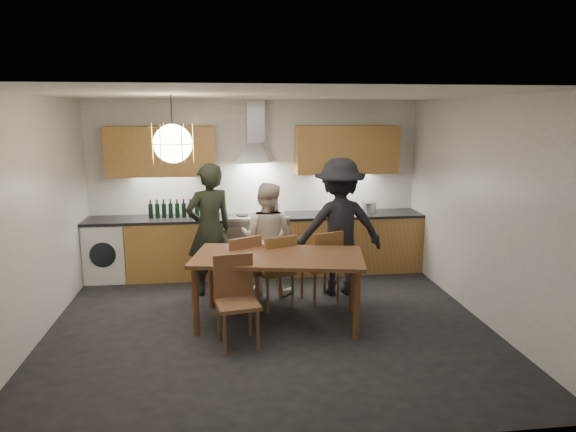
{
  "coord_description": "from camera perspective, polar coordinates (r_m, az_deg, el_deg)",
  "views": [
    {
      "loc": [
        -0.49,
        -5.56,
        2.43
      ],
      "look_at": [
        0.27,
        0.4,
        1.2
      ],
      "focal_mm": 32.0,
      "sensor_mm": 36.0,
      "label": 1
    }
  ],
  "objects": [
    {
      "name": "chair_back_right",
      "position": [
        6.59,
        3.97,
        -5.1
      ],
      "size": [
        0.55,
        0.55,
        0.95
      ],
      "rotation": [
        0.0,
        0.0,
        3.48
      ],
      "color": "brown",
      "rests_on": "ground"
    },
    {
      "name": "wall_fixtures",
      "position": [
        7.66,
        -3.58,
        7.37
      ],
      "size": [
        4.3,
        0.54,
        1.1
      ],
      "color": "tan",
      "rests_on": "ground"
    },
    {
      "name": "person_right",
      "position": [
        6.87,
        5.71,
        -1.22
      ],
      "size": [
        1.2,
        0.7,
        1.83
      ],
      "primitive_type": "imported",
      "rotation": [
        0.0,
        0.0,
        3.16
      ],
      "color": "black",
      "rests_on": "ground"
    },
    {
      "name": "person_mid",
      "position": [
        6.92,
        -2.37,
        -2.46
      ],
      "size": [
        0.9,
        0.81,
        1.51
      ],
      "primitive_type": "imported",
      "rotation": [
        0.0,
        0.0,
        2.74
      ],
      "color": "beige",
      "rests_on": "ground"
    },
    {
      "name": "chair_back_left",
      "position": [
        6.36,
        -5.14,
        -5.75
      ],
      "size": [
        0.57,
        0.57,
        0.95
      ],
      "rotation": [
        0.0,
        0.0,
        3.57
      ],
      "color": "brown",
      "rests_on": "ground"
    },
    {
      "name": "room_shell",
      "position": [
        5.63,
        -2.2,
        4.18
      ],
      "size": [
        5.02,
        4.52,
        2.61
      ],
      "color": "white",
      "rests_on": "ground"
    },
    {
      "name": "wine_bottles",
      "position": [
        7.69,
        -12.57,
        0.83
      ],
      "size": [
        0.73,
        0.06,
        0.27
      ],
      "color": "black",
      "rests_on": "counter_run"
    },
    {
      "name": "range_stove",
      "position": [
        7.78,
        -3.39,
        -3.26
      ],
      "size": [
        0.9,
        0.6,
        0.92
      ],
      "color": "silver",
      "rests_on": "ground"
    },
    {
      "name": "mixing_bowl",
      "position": [
        7.78,
        4.73,
        0.47
      ],
      "size": [
        0.34,
        0.34,
        0.08
      ],
      "primitive_type": "imported",
      "rotation": [
        0.0,
        0.0,
        -0.05
      ],
      "color": "silver",
      "rests_on": "counter_run"
    },
    {
      "name": "counter_run",
      "position": [
        7.78,
        -3.22,
        -3.19
      ],
      "size": [
        5.0,
        0.62,
        0.9
      ],
      "color": "tan",
      "rests_on": "ground"
    },
    {
      "name": "chair_back_mid",
      "position": [
        6.39,
        -1.21,
        -5.65
      ],
      "size": [
        0.55,
        0.55,
        0.94
      ],
      "rotation": [
        0.0,
        0.0,
        3.49
      ],
      "color": "brown",
      "rests_on": "ground"
    },
    {
      "name": "stock_pot",
      "position": [
        7.94,
        8.96,
        0.9
      ],
      "size": [
        0.28,
        0.28,
        0.16
      ],
      "primitive_type": "cylinder",
      "rotation": [
        0.0,
        0.0,
        -0.26
      ],
      "color": "silver",
      "rests_on": "counter_run"
    },
    {
      "name": "chair_front",
      "position": [
        5.5,
        -5.84,
        -8.58
      ],
      "size": [
        0.5,
        0.5,
        0.95
      ],
      "rotation": [
        0.0,
        0.0,
        0.18
      ],
      "color": "brown",
      "rests_on": "ground"
    },
    {
      "name": "person_left",
      "position": [
        6.91,
        -8.72,
        -1.49
      ],
      "size": [
        0.76,
        0.65,
        1.77
      ],
      "primitive_type": "imported",
      "rotation": [
        0.0,
        0.0,
        3.56
      ],
      "color": "black",
      "rests_on": "ground"
    },
    {
      "name": "dining_table",
      "position": [
        5.91,
        -1.07,
        -5.26
      ],
      "size": [
        2.08,
        1.32,
        0.81
      ],
      "rotation": [
        0.0,
        0.0,
        -0.19
      ],
      "color": "brown",
      "rests_on": "ground"
    },
    {
      "name": "ground",
      "position": [
        6.09,
        -2.07,
        -11.96
      ],
      "size": [
        5.0,
        5.0,
        0.0
      ],
      "primitive_type": "plane",
      "color": "black",
      "rests_on": "ground"
    },
    {
      "name": "pendant_lamp",
      "position": [
        5.5,
        -12.68,
        7.86
      ],
      "size": [
        0.43,
        0.43,
        0.7
      ],
      "color": "black",
      "rests_on": "ground"
    }
  ]
}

